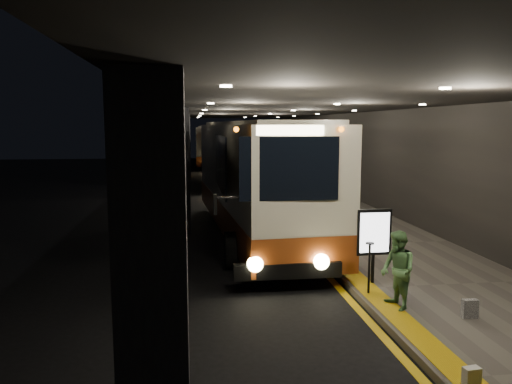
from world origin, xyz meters
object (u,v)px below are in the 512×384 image
bag_polka (470,309)px  passenger_boarding (345,234)px  info_sign (374,234)px  stanchion_post (369,269)px  coach_third (213,148)px  coach_second (223,158)px  passenger_waiting_green (398,270)px  bag_plain (471,377)px  coach_main (255,184)px

bag_polka → passenger_boarding: bearing=105.5°
info_sign → stanchion_post: bearing=-118.6°
coach_third → passenger_boarding: coach_third is taller
bag_polka → info_sign: 2.70m
coach_second → passenger_waiting_green: coach_second is taller
bag_plain → passenger_boarding: bearing=88.2°
coach_main → stanchion_post: coach_main is taller
passenger_boarding → bag_plain: bearing=178.6°
passenger_boarding → bag_plain: passenger_boarding is taller
coach_main → info_sign: coach_main is taller
passenger_waiting_green → info_sign: size_ratio=0.90×
coach_second → info_sign: size_ratio=6.41×
coach_second → bag_polka: size_ratio=31.05×
passenger_boarding → passenger_waiting_green: 3.55m
passenger_waiting_green → stanchion_post: bearing=-172.2°
coach_main → passenger_waiting_green: coach_main is taller
coach_main → passenger_boarding: size_ratio=8.24×
coach_second → stanchion_post: 22.97m
coach_second → coach_third: size_ratio=0.96×
bag_polka → passenger_waiting_green: bearing=151.1°
passenger_boarding → info_sign: 1.99m
passenger_boarding → stanchion_post: 2.65m
coach_main → passenger_waiting_green: bearing=-79.5°
coach_main → bag_polka: bearing=-73.0°
info_sign → passenger_boarding: bearing=90.2°
coach_third → bag_polka: size_ratio=32.47×
coach_main → passenger_waiting_green: size_ratio=7.83×
bag_polka → bag_plain: bearing=-119.9°
bag_polka → coach_second: bearing=97.4°
passenger_waiting_green → bag_plain: (-0.19, -3.05, -0.64)m
passenger_boarding → bag_polka: bearing=-164.0°
coach_third → bag_plain: bearing=-83.5°
coach_third → info_sign: (2.19, -35.70, -0.42)m
coach_second → passenger_boarding: size_ratio=7.46×
passenger_waiting_green → stanchion_post: 0.98m
coach_third → bag_polka: bearing=-81.3°
bag_polka → stanchion_post: size_ratio=0.32×
bag_plain → stanchion_post: bearing=90.8°
passenger_waiting_green → passenger_boarding: bearing=172.5°
coach_main → coach_second: coach_main is taller
coach_second → info_sign: (2.10, -22.19, -0.35)m
coach_second → coach_third: coach_third is taller
coach_third → stanchion_post: size_ratio=10.39×
bag_plain → coach_second: bearing=93.9°
passenger_boarding → info_sign: info_sign is taller
bag_polka → info_sign: (-1.09, 2.27, 0.99)m
info_sign → coach_third: bearing=91.4°
info_sign → stanchion_post: (-0.34, -0.69, -0.61)m
coach_second → bag_polka: bearing=-81.0°
passenger_waiting_green → bag_polka: size_ratio=4.38×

